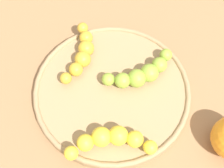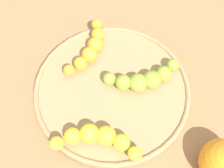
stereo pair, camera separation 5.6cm
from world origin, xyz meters
The scene contains 6 objects.
ground_plane centered at (0.00, 0.00, 0.00)m, with size 2.40×2.40×0.00m, color #936D47.
fruit_bowl centered at (0.00, 0.00, 0.01)m, with size 0.30×0.30×0.02m.
banana_green centered at (0.04, 0.04, 0.04)m, with size 0.11×0.11×0.04m.
banana_spotted centered at (-0.08, 0.05, 0.04)m, with size 0.06×0.14×0.03m.
banana_yellow centered at (0.03, -0.10, 0.04)m, with size 0.14×0.08×0.03m.
orange_fruit centered at (0.23, -0.03, 0.04)m, with size 0.08×0.08×0.08m, color orange.
Camera 2 is at (0.14, -0.23, 0.53)m, focal length 49.29 mm.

